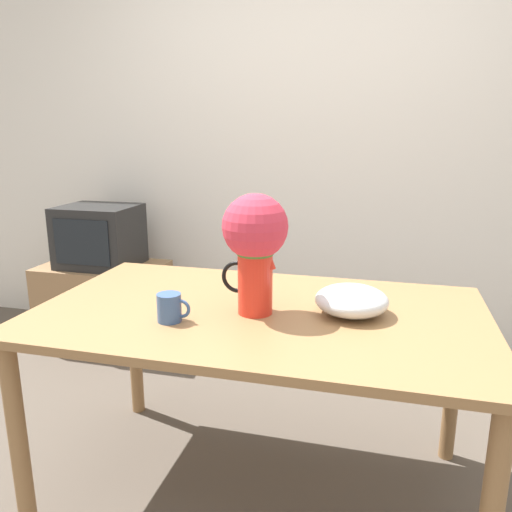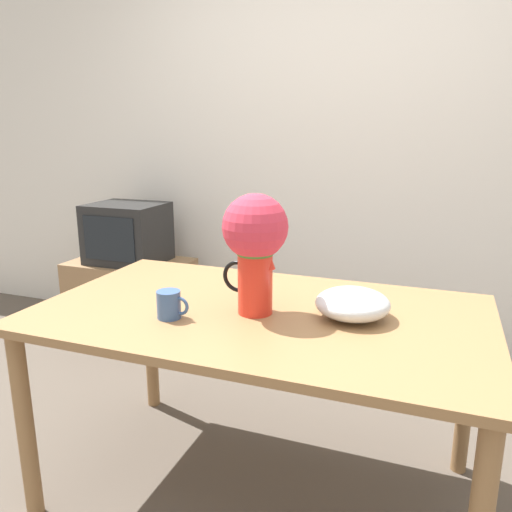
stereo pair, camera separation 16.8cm
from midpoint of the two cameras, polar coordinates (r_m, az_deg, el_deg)
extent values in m
cube|color=silver|center=(3.14, 11.69, 12.79)|extent=(8.00, 0.05, 2.60)
cube|color=olive|center=(1.77, 3.21, -6.64)|extent=(1.57, 0.92, 0.03)
cylinder|color=olive|center=(1.97, -22.60, -17.62)|extent=(0.06, 0.06, 0.72)
cylinder|color=olive|center=(2.54, -10.10, -9.34)|extent=(0.06, 0.06, 0.72)
cylinder|color=olive|center=(2.24, 25.02, -13.88)|extent=(0.06, 0.06, 0.72)
cylinder|color=red|center=(1.70, 2.73, -2.98)|extent=(0.12, 0.12, 0.23)
cone|color=red|center=(1.67, 4.42, -0.55)|extent=(0.04, 0.04, 0.06)
torus|color=black|center=(1.72, 0.74, -2.40)|extent=(0.11, 0.01, 0.11)
sphere|color=#3D7033|center=(1.67, 2.79, 2.03)|extent=(0.17, 0.17, 0.17)
sphere|color=#CC3347|center=(1.66, 2.80, 3.34)|extent=(0.22, 0.22, 0.22)
cylinder|color=#385689|center=(1.69, -7.14, -5.57)|extent=(0.08, 0.08, 0.09)
torus|color=#385689|center=(1.67, -5.85, -5.76)|extent=(0.06, 0.01, 0.06)
ellipsoid|color=silver|center=(1.73, 13.75, -5.36)|extent=(0.25, 0.25, 0.10)
cube|color=#8E6B47|center=(3.42, -12.64, -4.88)|extent=(0.76, 0.47, 0.53)
cube|color=black|center=(3.31, -13.06, 2.57)|extent=(0.46, 0.39, 0.38)
cube|color=black|center=(3.15, -15.03, 1.88)|extent=(0.36, 0.01, 0.27)
camera|label=1|loc=(0.08, -87.14, 0.72)|focal=35.00mm
camera|label=2|loc=(0.08, 92.86, -0.72)|focal=35.00mm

